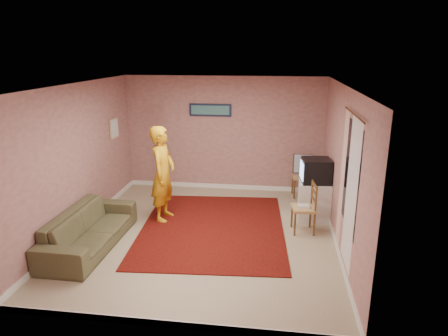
# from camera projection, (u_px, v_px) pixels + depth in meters

# --- Properties ---
(ground) EXTENTS (5.00, 5.00, 0.00)m
(ground) POSITION_uv_depth(u_px,v_px,m) (205.00, 234.00, 7.06)
(ground) COLOR tan
(ground) RESTS_ON ground
(wall_back) EXTENTS (4.50, 0.02, 2.60)m
(wall_back) POSITION_uv_depth(u_px,v_px,m) (224.00, 134.00, 9.07)
(wall_back) COLOR tan
(wall_back) RESTS_ON ground
(wall_front) EXTENTS (4.50, 0.02, 2.60)m
(wall_front) POSITION_uv_depth(u_px,v_px,m) (162.00, 226.00, 4.32)
(wall_front) COLOR tan
(wall_front) RESTS_ON ground
(wall_left) EXTENTS (0.02, 5.00, 2.60)m
(wall_left) POSITION_uv_depth(u_px,v_px,m) (77.00, 159.00, 6.98)
(wall_left) COLOR tan
(wall_left) RESTS_ON ground
(wall_right) EXTENTS (0.02, 5.00, 2.60)m
(wall_right) POSITION_uv_depth(u_px,v_px,m) (342.00, 169.00, 6.41)
(wall_right) COLOR tan
(wall_right) RESTS_ON ground
(ceiling) EXTENTS (4.50, 5.00, 0.02)m
(ceiling) POSITION_uv_depth(u_px,v_px,m) (203.00, 85.00, 6.33)
(ceiling) COLOR silver
(ceiling) RESTS_ON wall_back
(baseboard_back) EXTENTS (4.50, 0.02, 0.10)m
(baseboard_back) POSITION_uv_depth(u_px,v_px,m) (224.00, 186.00, 9.41)
(baseboard_back) COLOR white
(baseboard_back) RESTS_ON ground
(baseboard_front) EXTENTS (4.50, 0.02, 0.10)m
(baseboard_front) POSITION_uv_depth(u_px,v_px,m) (167.00, 324.00, 4.68)
(baseboard_front) COLOR white
(baseboard_front) RESTS_ON ground
(baseboard_left) EXTENTS (0.02, 5.00, 0.10)m
(baseboard_left) POSITION_uv_depth(u_px,v_px,m) (85.00, 225.00, 7.33)
(baseboard_left) COLOR white
(baseboard_left) RESTS_ON ground
(baseboard_right) EXTENTS (0.02, 5.00, 0.10)m
(baseboard_right) POSITION_uv_depth(u_px,v_px,m) (335.00, 240.00, 6.76)
(baseboard_right) COLOR white
(baseboard_right) RESTS_ON ground
(window) EXTENTS (0.01, 1.10, 1.50)m
(window) POSITION_uv_depth(u_px,v_px,m) (352.00, 177.00, 5.51)
(window) COLOR black
(window) RESTS_ON wall_right
(curtain_sheer) EXTENTS (0.01, 0.75, 2.10)m
(curtain_sheer) POSITION_uv_depth(u_px,v_px,m) (351.00, 194.00, 5.42)
(curtain_sheer) COLOR white
(curtain_sheer) RESTS_ON wall_right
(curtain_floral) EXTENTS (0.01, 0.35, 2.10)m
(curtain_floral) POSITION_uv_depth(u_px,v_px,m) (342.00, 179.00, 6.09)
(curtain_floral) COLOR white
(curtain_floral) RESTS_ON wall_right
(curtain_rod) EXTENTS (0.02, 1.40, 0.02)m
(curtain_rod) POSITION_uv_depth(u_px,v_px,m) (354.00, 114.00, 5.27)
(curtain_rod) COLOR brown
(curtain_rod) RESTS_ON wall_right
(picture_back) EXTENTS (0.95, 0.04, 0.28)m
(picture_back) POSITION_uv_depth(u_px,v_px,m) (210.00, 110.00, 8.92)
(picture_back) COLOR #121A32
(picture_back) RESTS_ON wall_back
(picture_left) EXTENTS (0.04, 0.38, 0.42)m
(picture_left) POSITION_uv_depth(u_px,v_px,m) (114.00, 128.00, 8.43)
(picture_left) COLOR #CAB98B
(picture_left) RESTS_ON wall_left
(area_rug) EXTENTS (2.79, 3.38, 0.02)m
(area_rug) POSITION_uv_depth(u_px,v_px,m) (213.00, 228.00, 7.31)
(area_rug) COLOR black
(area_rug) RESTS_ON ground
(tv_cabinet) EXTENTS (0.59, 0.53, 0.75)m
(tv_cabinet) POSITION_uv_depth(u_px,v_px,m) (314.00, 201.00, 7.62)
(tv_cabinet) COLOR silver
(tv_cabinet) RESTS_ON ground
(crt_tv) EXTENTS (0.57, 0.52, 0.45)m
(crt_tv) POSITION_uv_depth(u_px,v_px,m) (316.00, 171.00, 7.45)
(crt_tv) COLOR black
(crt_tv) RESTS_ON tv_cabinet
(chair_a) EXTENTS (0.46, 0.44, 0.51)m
(chair_a) POSITION_uv_depth(u_px,v_px,m) (302.00, 172.00, 8.76)
(chair_a) COLOR tan
(chair_a) RESTS_ON ground
(dvd_player) EXTENTS (0.42, 0.35, 0.06)m
(dvd_player) POSITION_uv_depth(u_px,v_px,m) (302.00, 174.00, 8.78)
(dvd_player) COLOR #B2B3B7
(dvd_player) RESTS_ON chair_a
(blue_throw) EXTENTS (0.38, 0.05, 0.40)m
(blue_throw) POSITION_uv_depth(u_px,v_px,m) (303.00, 164.00, 8.71)
(blue_throw) COLOR #81ABD3
(blue_throw) RESTS_ON chair_a
(chair_b) EXTENTS (0.44, 0.46, 0.50)m
(chair_b) POSITION_uv_depth(u_px,v_px,m) (304.00, 202.00, 7.02)
(chair_b) COLOR tan
(chair_b) RESTS_ON ground
(game_console) EXTENTS (0.21, 0.16, 0.04)m
(game_console) POSITION_uv_depth(u_px,v_px,m) (304.00, 206.00, 7.04)
(game_console) COLOR silver
(game_console) RESTS_ON chair_b
(sofa) EXTENTS (0.86, 2.13, 0.62)m
(sofa) POSITION_uv_depth(u_px,v_px,m) (90.00, 229.00, 6.56)
(sofa) COLOR #4D4C2E
(sofa) RESTS_ON ground
(person) EXTENTS (0.49, 0.69, 1.81)m
(person) POSITION_uv_depth(u_px,v_px,m) (163.00, 174.00, 7.48)
(person) COLOR gold
(person) RESTS_ON ground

